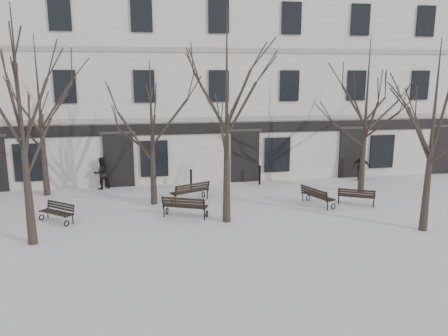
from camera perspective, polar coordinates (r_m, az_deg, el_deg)
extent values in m
plane|color=silver|center=(17.07, -3.14, -8.53)|extent=(100.00, 100.00, 0.00)
cube|color=silver|center=(28.94, -6.28, 11.02)|extent=(40.00, 10.00, 11.00)
cube|color=gray|center=(24.04, -5.43, 6.29)|extent=(40.00, 0.12, 0.25)
cube|color=gray|center=(23.95, -5.61, 15.13)|extent=(40.00, 0.12, 0.25)
cube|color=black|center=(24.08, -5.41, 5.11)|extent=(40.00, 0.10, 0.60)
cube|color=black|center=(25.07, -24.12, 0.67)|extent=(1.50, 0.14, 2.00)
cube|color=black|center=(24.32, -13.58, 0.95)|extent=(1.60, 0.22, 2.90)
cube|color=#2D2B28|center=(24.04, -13.76, 4.44)|extent=(1.90, 0.08, 0.18)
cube|color=black|center=(24.25, -9.10, 1.23)|extent=(1.50, 0.14, 2.00)
cube|color=black|center=(24.82, 2.76, 1.50)|extent=(1.60, 0.22, 2.90)
cube|color=#2D2B28|center=(24.55, 2.81, 4.93)|extent=(1.90, 0.08, 0.18)
cube|color=black|center=(25.29, 6.97, 1.74)|extent=(1.50, 0.14, 2.00)
cube|color=black|center=(26.96, 16.39, 1.87)|extent=(1.60, 0.22, 2.90)
cube|color=#2D2B28|center=(26.71, 16.62, 5.02)|extent=(1.90, 0.08, 0.18)
cube|color=black|center=(27.84, 19.91, 2.05)|extent=(1.50, 0.14, 2.00)
cube|color=black|center=(30.06, 26.74, 2.08)|extent=(1.60, 0.22, 2.90)
cube|color=#2D2B28|center=(29.84, 27.05, 4.90)|extent=(1.90, 0.08, 0.18)
cube|color=black|center=(24.21, -20.04, 9.94)|extent=(1.10, 0.14, 1.70)
cube|color=black|center=(24.39, -20.68, 18.40)|extent=(1.10, 0.14, 1.70)
cube|color=black|center=(23.84, -10.39, 10.44)|extent=(1.10, 0.14, 1.70)
cube|color=black|center=(24.02, -10.74, 19.05)|extent=(1.10, 0.14, 1.70)
cube|color=black|center=(24.13, -0.69, 10.65)|extent=(1.10, 0.14, 1.70)
cube|color=black|center=(24.31, -0.71, 19.17)|extent=(1.10, 0.14, 1.70)
cube|color=black|center=(25.07, 8.53, 10.58)|extent=(1.10, 0.14, 1.70)
cube|color=black|center=(25.24, 8.80, 18.77)|extent=(1.10, 0.14, 1.70)
cube|color=black|center=(26.58, 16.89, 10.28)|extent=(1.10, 0.14, 1.70)
cube|color=black|center=(26.74, 17.39, 18.00)|extent=(1.10, 0.14, 1.70)
cube|color=black|center=(28.58, 24.20, 9.84)|extent=(1.10, 0.14, 1.70)
cube|color=black|center=(28.73, 24.85, 17.01)|extent=(1.10, 0.14, 1.70)
cone|color=black|center=(17.01, -24.16, -3.49)|extent=(0.34, 0.34, 3.50)
cone|color=black|center=(17.88, 0.34, -1.52)|extent=(0.34, 0.34, 3.60)
cone|color=black|center=(18.67, 24.91, -2.91)|extent=(0.34, 0.34, 3.08)
cone|color=black|center=(23.74, -22.39, 0.63)|extent=(0.34, 0.34, 3.33)
cone|color=black|center=(20.70, -9.22, -0.90)|extent=(0.34, 0.34, 2.82)
cone|color=black|center=(23.41, 17.65, 0.83)|extent=(0.34, 0.34, 3.33)
torus|color=black|center=(18.88, -2.26, -6.00)|extent=(0.17, 0.31, 0.31)
cylinder|color=black|center=(18.50, -2.57, -6.09)|extent=(0.05, 0.05, 0.48)
cube|color=black|center=(18.60, -2.42, -5.21)|extent=(0.27, 0.56, 0.05)
torus|color=black|center=(19.40, -7.45, -5.59)|extent=(0.17, 0.31, 0.31)
cylinder|color=black|center=(19.04, -7.85, -5.67)|extent=(0.05, 0.05, 0.48)
cube|color=black|center=(19.14, -7.67, -4.82)|extent=(0.27, 0.56, 0.05)
cube|color=black|center=(19.06, -4.87, -4.76)|extent=(1.80, 0.82, 0.04)
cube|color=black|center=(18.92, -5.01, -4.88)|extent=(1.80, 0.82, 0.04)
cube|color=black|center=(18.79, -5.14, -5.01)|extent=(1.80, 0.82, 0.04)
cube|color=black|center=(18.65, -5.28, -5.14)|extent=(1.80, 0.82, 0.04)
cube|color=black|center=(18.57, -5.33, -4.77)|extent=(1.78, 0.76, 0.10)
cube|color=black|center=(18.51, -5.36, -4.42)|extent=(1.78, 0.76, 0.10)
cube|color=black|center=(18.46, -5.39, -4.06)|extent=(1.78, 0.76, 0.10)
cylinder|color=black|center=(18.28, -2.66, -4.83)|extent=(0.10, 0.16, 0.53)
cylinder|color=black|center=(18.83, -7.98, -4.43)|extent=(0.10, 0.16, 0.53)
torus|color=black|center=(21.67, 18.95, -4.32)|extent=(0.17, 0.26, 0.27)
cylinder|color=black|center=(21.33, 18.97, -4.36)|extent=(0.05, 0.05, 0.42)
cube|color=black|center=(21.43, 19.01, -3.70)|extent=(0.28, 0.47, 0.05)
torus|color=black|center=(21.68, 14.77, -4.05)|extent=(0.17, 0.26, 0.27)
cylinder|color=black|center=(21.34, 14.73, -4.08)|extent=(0.05, 0.05, 0.42)
cube|color=black|center=(21.45, 14.78, -3.43)|extent=(0.28, 0.47, 0.05)
cube|color=black|center=(21.62, 16.91, -3.38)|extent=(1.52, 0.85, 0.03)
cube|color=black|center=(21.49, 16.90, -3.47)|extent=(1.52, 0.85, 0.03)
cube|color=black|center=(21.37, 16.89, -3.56)|extent=(1.52, 0.85, 0.03)
cube|color=black|center=(21.24, 16.88, -3.65)|extent=(1.52, 0.85, 0.03)
cube|color=black|center=(21.17, 16.90, -3.36)|extent=(1.50, 0.81, 0.08)
cube|color=black|center=(21.13, 16.92, -3.08)|extent=(1.50, 0.81, 0.08)
cube|color=black|center=(21.08, 16.94, -2.80)|extent=(1.50, 0.81, 0.08)
cylinder|color=black|center=(21.15, 19.05, -3.39)|extent=(0.09, 0.14, 0.46)
cylinder|color=black|center=(21.17, 14.77, -3.11)|extent=(0.09, 0.14, 0.46)
torus|color=black|center=(20.02, -22.74, -5.97)|extent=(0.20, 0.23, 0.26)
cylinder|color=black|center=(20.18, -22.03, -5.54)|extent=(0.04, 0.04, 0.40)
cube|color=black|center=(20.03, -22.44, -5.10)|extent=(0.35, 0.41, 0.04)
torus|color=black|center=(18.87, -19.86, -6.82)|extent=(0.20, 0.23, 0.26)
cylinder|color=black|center=(19.05, -19.14, -6.35)|extent=(0.04, 0.04, 0.40)
cube|color=black|center=(18.89, -19.55, -5.89)|extent=(0.35, 0.41, 0.04)
cube|color=black|center=(19.33, -21.49, -5.58)|extent=(1.30, 1.08, 0.03)
cube|color=black|center=(19.41, -21.21, -5.49)|extent=(1.30, 1.08, 0.03)
cube|color=black|center=(19.48, -20.92, -5.40)|extent=(1.30, 1.08, 0.03)
cube|color=black|center=(19.56, -20.64, -5.31)|extent=(1.30, 1.08, 0.03)
cube|color=black|center=(19.54, -20.58, -4.96)|extent=(1.27, 1.05, 0.08)
cube|color=black|center=(19.53, -20.56, -4.64)|extent=(1.27, 1.05, 0.08)
cube|color=black|center=(19.51, -20.54, -4.32)|extent=(1.27, 1.05, 0.08)
cylinder|color=black|center=(20.12, -21.96, -4.45)|extent=(0.11, 0.12, 0.45)
cylinder|color=black|center=(18.98, -19.06, -5.20)|extent=(0.11, 0.12, 0.45)
torus|color=black|center=(21.87, -2.72, -3.46)|extent=(0.18, 0.30, 0.31)
cylinder|color=black|center=(21.54, -2.18, -3.45)|extent=(0.05, 0.05, 0.48)
cube|color=black|center=(21.63, -2.45, -2.73)|extent=(0.30, 0.55, 0.05)
torus|color=black|center=(21.01, -6.88, -4.19)|extent=(0.18, 0.30, 0.31)
cylinder|color=black|center=(20.66, -6.38, -4.20)|extent=(0.05, 0.05, 0.48)
cube|color=black|center=(20.76, -6.65, -3.45)|extent=(0.30, 0.55, 0.05)
cube|color=black|center=(21.37, -4.83, -2.90)|extent=(1.76, 0.90, 0.04)
cube|color=black|center=(21.24, -4.63, -2.98)|extent=(1.76, 0.90, 0.04)
cube|color=black|center=(21.12, -4.42, -3.07)|extent=(1.76, 0.90, 0.04)
cube|color=black|center=(21.00, -4.22, -3.16)|extent=(1.76, 0.90, 0.04)
cube|color=black|center=(20.93, -4.16, -2.82)|extent=(1.74, 0.85, 0.10)
cube|color=black|center=(20.88, -4.14, -2.49)|extent=(1.74, 0.85, 0.10)
cube|color=black|center=(20.82, -4.11, -2.17)|extent=(1.74, 0.85, 0.10)
cylinder|color=black|center=(21.35, -2.06, -2.34)|extent=(0.10, 0.15, 0.53)
cylinder|color=black|center=(20.47, -6.30, -3.05)|extent=(0.10, 0.15, 0.53)
torus|color=black|center=(20.52, 14.07, -4.91)|extent=(0.28, 0.15, 0.29)
cylinder|color=black|center=(20.25, 13.38, -4.85)|extent=(0.05, 0.05, 0.44)
cube|color=black|center=(20.31, 13.76, -4.17)|extent=(0.52, 0.24, 0.05)
torus|color=black|center=(21.67, 10.95, -3.85)|extent=(0.28, 0.15, 0.29)
cylinder|color=black|center=(21.42, 10.25, -3.78)|extent=(0.05, 0.05, 0.44)
cube|color=black|center=(21.47, 10.63, -3.14)|extent=(0.52, 0.24, 0.05)
cube|color=black|center=(21.02, 12.58, -3.50)|extent=(0.73, 1.68, 0.03)
cube|color=black|center=(20.93, 12.31, -3.56)|extent=(0.73, 1.68, 0.03)
cube|color=black|center=(20.84, 12.03, -3.61)|extent=(0.73, 1.68, 0.03)
cube|color=black|center=(20.75, 11.76, -3.67)|extent=(0.73, 1.68, 0.03)
cube|color=black|center=(20.69, 11.69, -3.35)|extent=(0.68, 1.66, 0.09)
cube|color=black|center=(20.64, 11.66, -3.04)|extent=(0.68, 1.66, 0.09)
cube|color=black|center=(20.60, 11.63, -2.73)|extent=(0.68, 1.66, 0.09)
cylinder|color=black|center=(20.08, 13.27, -3.75)|extent=(0.15, 0.09, 0.49)
cylinder|color=black|center=(21.26, 10.13, -2.73)|extent=(0.15, 0.09, 0.49)
cylinder|color=black|center=(23.46, -4.33, -1.54)|extent=(0.12, 0.12, 0.98)
sphere|color=black|center=(23.35, -4.35, -0.33)|extent=(0.14, 0.14, 0.14)
cylinder|color=black|center=(24.36, 4.67, -1.00)|extent=(0.12, 0.12, 1.01)
sphere|color=black|center=(24.25, 4.70, 0.20)|extent=(0.14, 0.14, 0.14)
imported|color=black|center=(24.38, -15.60, -2.63)|extent=(1.02, 0.92, 1.72)
imported|color=black|center=(26.55, 17.39, -1.54)|extent=(1.01, 0.83, 1.61)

